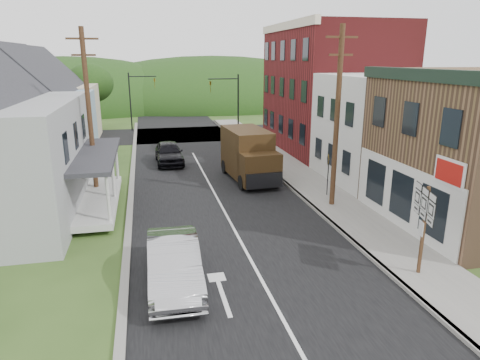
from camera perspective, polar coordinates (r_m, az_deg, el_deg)
ground at (r=18.02m, az=0.23°, el=-8.50°), size 120.00×120.00×0.00m
road at (r=27.28m, az=-4.43°, el=0.07°), size 9.00×90.00×0.02m
cross_road at (r=43.78m, az=-7.67°, el=6.04°), size 60.00×9.00×0.02m
sidewalk_right at (r=26.85m, az=8.75°, el=-0.17°), size 2.80×55.00×0.15m
curb_right at (r=26.40m, az=6.02°, el=-0.35°), size 0.20×55.00×0.15m
curb_left at (r=25.13m, az=-14.32°, el=-1.66°), size 0.30×55.00×0.12m
storefront_white at (r=28.15m, az=19.77°, el=6.45°), size 8.00×7.00×6.50m
storefront_red at (r=36.30m, az=12.01°, el=11.77°), size 8.00×12.00×10.00m
house_blue at (r=34.01m, az=-25.26°, el=8.12°), size 7.14×8.16×7.28m
house_cream at (r=42.88m, az=-23.44°, el=9.66°), size 7.14×8.16×7.28m
utility_pole_right at (r=21.75m, az=12.81°, el=8.18°), size 1.60×0.26×9.00m
utility_pole_left at (r=24.32m, az=-19.47°, el=8.46°), size 1.60×0.26×9.00m
traffic_signal_right at (r=40.45m, az=-1.23°, el=10.74°), size 2.87×0.20×6.00m
traffic_signal_left at (r=46.64m, az=-13.61°, el=11.01°), size 2.87×0.20×6.00m
tree_left_d at (r=48.35m, az=-19.37°, el=12.07°), size 4.80×4.80×6.94m
forested_ridge at (r=71.47m, az=-9.74°, el=9.79°), size 90.00×30.00×16.00m
silver_sedan at (r=14.82m, az=-8.80°, el=-10.93°), size 1.79×4.93×1.61m
dark_sedan at (r=31.57m, az=-9.45°, el=3.59°), size 1.99×4.73×1.60m
delivery_van at (r=26.75m, az=1.20°, el=3.33°), size 2.69×5.81×3.16m
route_sign_cluster at (r=15.93m, az=23.29°, el=-4.66°), size 0.55×1.77×3.18m
warning_sign at (r=23.80m, az=11.64°, el=1.50°), size 0.19×0.63×2.34m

